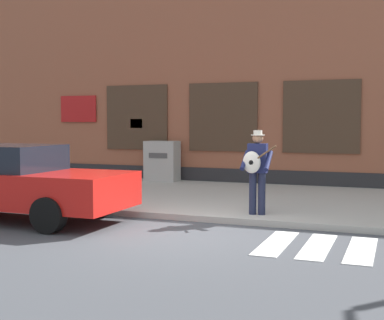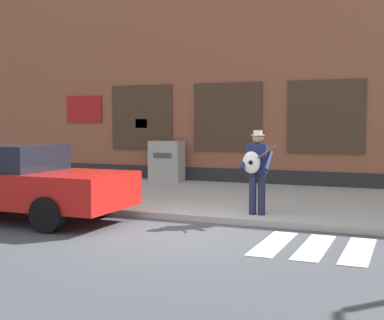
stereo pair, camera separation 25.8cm
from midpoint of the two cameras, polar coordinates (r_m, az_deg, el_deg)
name	(u,v)px [view 2 (the right image)]	position (r m, az deg, el deg)	size (l,w,h in m)	color
ground_plane	(178,233)	(9.69, -0.76, -7.82)	(160.00, 160.00, 0.00)	#424449
sidewalk	(245,199)	(13.52, 6.23, -4.18)	(28.00, 6.00, 0.13)	#ADAAA3
building_backdrop	(290,83)	(18.27, 10.77, 8.12)	(28.00, 4.06, 6.63)	#99563D
red_car	(19,182)	(11.47, -17.37, -2.25)	(4.61, 2.00, 1.53)	red
busker	(257,167)	(10.79, 7.58, -0.75)	(0.71, 0.53, 1.70)	#1E233D
utility_box	(167,161)	(17.01, -2.30, -0.10)	(1.04, 0.62, 1.27)	#ADADA8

